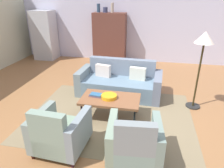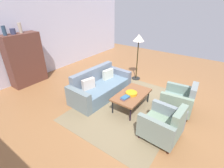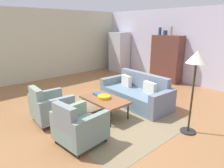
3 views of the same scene
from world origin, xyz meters
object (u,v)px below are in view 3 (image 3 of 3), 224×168
Objects in this scene: fruit_bowl at (104,97)px; vase_tall at (160,31)px; armchair_left at (49,108)px; refrigerator at (119,52)px; armchair_right at (78,128)px; vase_round at (165,33)px; coffee_table at (105,100)px; book_stack at (98,94)px; couch at (137,94)px; vase_small at (171,31)px; cabinet at (167,59)px; floor_lamp at (196,65)px.

vase_tall is (-1.21, 3.88, 1.46)m from fruit_bowl.
armchair_left is 0.48× the size of refrigerator.
armchair_right reaches higher than fruit_bowl.
vase_round is (-0.96, 3.88, 1.41)m from fruit_bowl.
coffee_table is 0.32m from book_stack.
armchair_right is at bearing 107.14° from couch.
book_stack is at bearing -76.51° from vase_tall.
armchair_right is (1.21, 0.00, 0.00)m from armchair_left.
vase_small is 2.87m from refrigerator.
cabinet is 1.05× the size of floor_lamp.
couch is 2.89m from cabinet.
refrigerator reaches higher than armchair_left.
cabinet is 5.49× the size of vase_small.
cabinet is (-0.84, 2.70, 0.61)m from couch.
vase_tall is at bearing 180.00° from vase_round.
coffee_table is at bearing -77.89° from cabinet.
couch is 2.43× the size of armchair_right.
book_stack is 2.44m from floor_lamp.
refrigerator is at bearing 132.03° from coffee_table.
vase_tall is 0.16× the size of refrigerator.
floor_lamp is (2.39, 1.97, 1.10)m from armchair_left.
vase_small is (-0.42, 3.86, 1.49)m from book_stack.
couch is 1.16× the size of refrigerator.
fruit_bowl is 0.17× the size of refrigerator.
vase_small is (0.50, 0.00, 0.02)m from vase_tall.
cabinet is 6.19× the size of vase_tall.
vase_tall is at bearing 107.25° from fruit_bowl.
coffee_table is 0.70× the size of floor_lamp.
fruit_bowl is (-0.03, 0.00, 0.07)m from coffee_table.
fruit_bowl is 0.18× the size of cabinet.
coffee_table is at bearing -155.71° from floor_lamp.
vase_round is (-0.15, -0.00, 0.99)m from cabinet.
fruit_bowl is 0.19× the size of floor_lamp.
vase_round reaches higher than coffee_table.
armchair_left is 5.29m from vase_round.
couch is 6.70× the size of fruit_bowl.
armchair_left is 3.29m from floor_lamp.
floor_lamp is (1.78, -0.38, 1.16)m from couch.
fruit_bowl is at bearing -78.29° from cabinet.
coffee_table is 4.13× the size of vase_tall.
couch is at bearing 89.80° from coffee_table.
refrigerator reaches higher than coffee_table.
vase_tall reaches higher than armchair_right.
book_stack is at bearing 77.68° from couch.
floor_lamp is at bearing -45.48° from vase_tall.
book_stack is 1.00× the size of vase_tall.
vase_small reaches higher than book_stack.
fruit_bowl is 1.10× the size of book_stack.
cabinet is at bearing 1.81° from vase_round.
cabinet is at bearing 100.42° from armchair_right.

